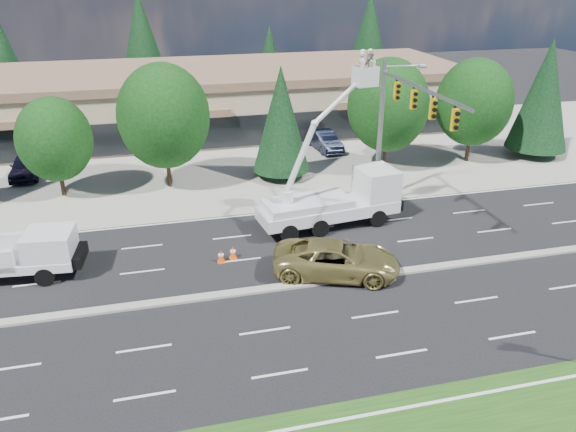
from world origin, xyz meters
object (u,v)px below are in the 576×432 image
object	(u,v)px
signal_mast	(396,118)
bucket_truck	(340,191)
utility_pickup	(21,259)
minivan	(337,259)

from	to	relation	value
signal_mast	bucket_truck	distance (m)	5.36
signal_mast	bucket_truck	bearing A→B (deg)	-167.98
utility_pickup	minivan	distance (m)	15.55
signal_mast	bucket_truck	size ratio (longest dim) A/B	1.01
utility_pickup	bucket_truck	bearing A→B (deg)	12.79
signal_mast	bucket_truck	xyz separation A→B (m)	(-3.54, -0.75, -3.95)
bucket_truck	minivan	distance (m)	6.17
bucket_truck	minivan	size ratio (longest dim) A/B	1.61
bucket_truck	minivan	xyz separation A→B (m)	(-2.06, -5.69, -1.23)
signal_mast	utility_pickup	size ratio (longest dim) A/B	1.60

